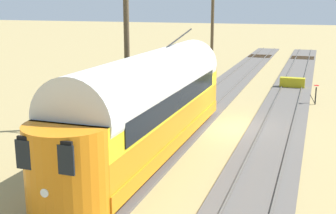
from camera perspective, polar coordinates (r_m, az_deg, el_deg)
ground_plane at (r=22.99m, az=7.82°, el=-2.65°), size 220.00×220.00×0.00m
track_streetcar_siding at (r=22.97m, az=13.84°, el=-2.80°), size 2.80×80.00×0.18m
track_adjacent_siding at (r=23.81m, az=2.31°, el=-1.84°), size 2.80×80.00×0.18m
vintage_streetcar at (r=18.55m, az=-2.17°, el=0.75°), size 2.65×15.64×4.76m
catenary_pole_foreground at (r=40.34m, az=5.82°, el=9.82°), size 2.91×0.28×7.33m
catenary_pole_mid_near at (r=22.59m, az=-5.13°, el=7.05°), size 2.91×0.28×7.33m
switch_stand at (r=29.25m, az=18.46°, el=1.65°), size 0.50×0.30×1.24m
track_end_bumper at (r=34.34m, az=15.70°, el=2.99°), size 1.80×0.60×0.80m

